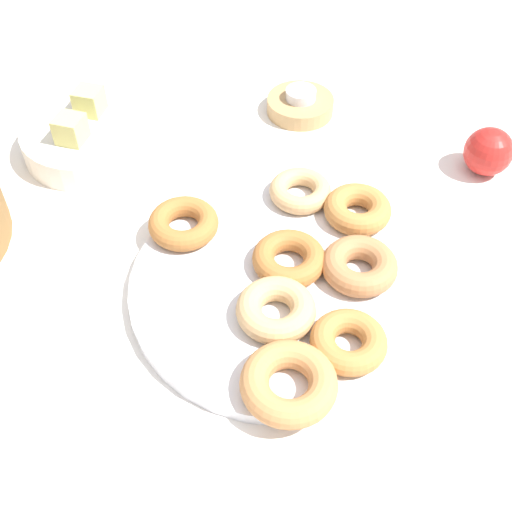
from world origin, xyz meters
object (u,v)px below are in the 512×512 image
donut_4 (349,342)px  donut_5 (289,383)px  candle_holder (300,105)px  melon_chunk_left (71,129)px  donut_3 (300,191)px  tealight (301,94)px  apple (488,151)px  donut_1 (357,209)px  fruit_bowl (90,138)px  donut_7 (359,266)px  donut_2 (276,310)px  melon_chunk_right (89,101)px  donut_6 (292,260)px  donut_plate (280,286)px  donut_0 (183,223)px

donut_4 → donut_5: size_ratio=0.83×
candle_holder → melon_chunk_left: size_ratio=2.79×
donut_3 → tealight: size_ratio=1.75×
donut_3 → donut_4: size_ratio=0.99×
donut_3 → melon_chunk_left: size_ratio=2.20×
tealight → apple: size_ratio=0.69×
donut_1 → fruit_bowl: 0.39m
donut_7 → fruit_bowl: donut_7 is taller
donut_2 → melon_chunk_right: bearing=60.4°
donut_4 → tealight: donut_4 is taller
donut_4 → donut_6: same height
donut_2 → candle_holder: (0.39, 0.12, -0.02)m
donut_plate → tealight: size_ratio=7.64×
donut_3 → melon_chunk_right: size_ratio=2.20×
donut_4 → melon_chunk_right: 0.51m
candle_holder → fruit_bowl: fruit_bowl is taller
fruit_bowl → donut_5: bearing=-122.5°
donut_3 → melon_chunk_right: melon_chunk_right is taller
donut_6 → donut_7: 0.08m
donut_4 → melon_chunk_left: bearing=70.8°
donut_1 → tealight: size_ratio=1.84×
donut_5 → donut_7: same height
donut_5 → donut_6: donut_5 is taller
donut_0 → donut_4: 0.25m
melon_chunk_left → tealight: bearing=-44.9°
tealight → apple: 0.28m
donut_3 → fruit_bowl: same height
donut_3 → fruit_bowl: size_ratio=0.43×
donut_1 → donut_4: 0.20m
donut_6 → candle_holder: bearing=19.5°
donut_0 → melon_chunk_left: melon_chunk_left is taller
donut_0 → donut_5: bearing=-127.8°
donut_5 → apple: apple is taller
tealight → melon_chunk_right: melon_chunk_right is taller
donut_2 → donut_4: bearing=-95.0°
donut_1 → tealight: donut_1 is taller
donut_0 → donut_1: 0.21m
donut_4 → fruit_bowl: (0.19, 0.44, -0.01)m
donut_plate → donut_7: bearing=-58.8°
donut_plate → melon_chunk_left: bearing=74.0°
donut_7 → donut_4: bearing=-168.1°
donut_5 → candle_holder: donut_5 is taller
donut_2 → candle_holder: bearing=17.6°
donut_0 → fruit_bowl: (0.10, 0.21, -0.01)m
donut_plate → donut_1: bearing=-19.0°
donut_1 → donut_2: same height
donut_plate → candle_holder: candle_holder is taller
donut_0 → donut_5: donut_5 is taller
donut_0 → donut_4: (-0.08, -0.24, 0.00)m
donut_1 → donut_5: donut_5 is taller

